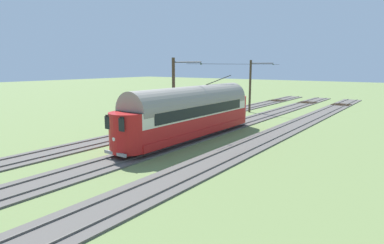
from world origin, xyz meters
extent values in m
plane|color=olive|center=(0.00, 0.00, 0.00)|extent=(220.00, 220.00, 0.00)
cube|color=#56514C|center=(-5.05, 0.00, 0.05)|extent=(2.80, 80.00, 0.10)
cube|color=#59544C|center=(-4.33, 0.00, 0.14)|extent=(0.07, 80.00, 0.08)
cube|color=#59544C|center=(-5.76, 0.00, 0.14)|extent=(0.07, 80.00, 0.08)
cube|color=#382819|center=(-5.05, -32.00, 0.11)|extent=(2.50, 0.24, 0.08)
cube|color=#382819|center=(-5.05, -31.35, 0.11)|extent=(2.50, 0.24, 0.08)
cube|color=#382819|center=(-5.05, -30.70, 0.11)|extent=(2.50, 0.24, 0.08)
cube|color=#382819|center=(-5.05, -30.05, 0.11)|extent=(2.50, 0.24, 0.08)
cube|color=#382819|center=(-5.05, -29.40, 0.11)|extent=(2.50, 0.24, 0.08)
cube|color=#56514C|center=(0.00, 0.00, 0.05)|extent=(2.80, 80.00, 0.10)
cube|color=#59544C|center=(0.72, 0.00, 0.14)|extent=(0.07, 80.00, 0.08)
cube|color=#59544C|center=(-0.72, 0.00, 0.14)|extent=(0.07, 80.00, 0.08)
cube|color=#382819|center=(0.00, -32.00, 0.11)|extent=(2.50, 0.24, 0.08)
cube|color=#382819|center=(0.00, -31.35, 0.11)|extent=(2.50, 0.24, 0.08)
cube|color=#382819|center=(0.00, -30.70, 0.11)|extent=(2.50, 0.24, 0.08)
cube|color=#382819|center=(0.00, -30.05, 0.11)|extent=(2.50, 0.24, 0.08)
cube|color=#382819|center=(0.00, -29.40, 0.11)|extent=(2.50, 0.24, 0.08)
cube|color=#56514C|center=(5.05, 0.00, 0.05)|extent=(2.80, 80.00, 0.10)
cube|color=#59544C|center=(5.76, 0.00, 0.14)|extent=(0.07, 80.00, 0.08)
cube|color=#59544C|center=(4.33, 0.00, 0.14)|extent=(0.07, 80.00, 0.08)
cube|color=#382819|center=(5.05, -32.00, 0.11)|extent=(2.50, 0.24, 0.08)
cube|color=#382819|center=(5.05, -31.35, 0.11)|extent=(2.50, 0.24, 0.08)
cube|color=#382819|center=(5.05, -30.70, 0.11)|extent=(2.50, 0.24, 0.08)
cube|color=#382819|center=(5.05, -30.05, 0.11)|extent=(2.50, 0.24, 0.08)
cube|color=#382819|center=(5.05, -29.40, 0.11)|extent=(2.50, 0.24, 0.08)
cube|color=red|center=(0.00, 0.91, 0.71)|extent=(2.65, 13.93, 0.55)
cube|color=red|center=(0.00, 0.91, 1.46)|extent=(2.55, 13.93, 0.95)
cube|color=beige|center=(0.00, 0.91, 2.46)|extent=(2.55, 13.93, 1.05)
cylinder|color=gray|center=(0.00, 0.91, 2.98)|extent=(2.65, 13.65, 2.65)
cylinder|color=red|center=(0.00, 7.82, 1.70)|extent=(2.55, 2.55, 2.55)
cylinder|color=red|center=(0.00, -6.01, 1.70)|extent=(2.55, 2.55, 2.55)
cube|color=black|center=(0.00, 8.95, 2.72)|extent=(1.63, 0.08, 0.36)
cube|color=black|center=(0.00, 8.99, 2.41)|extent=(1.73, 0.06, 0.80)
cube|color=black|center=(1.29, 0.91, 2.46)|extent=(0.04, 11.70, 0.80)
cube|color=black|center=(-1.29, 0.91, 2.46)|extent=(0.04, 11.70, 0.80)
cylinder|color=silver|center=(0.00, 9.08, 1.46)|extent=(0.24, 0.06, 0.24)
cube|color=gray|center=(0.00, 9.02, 0.53)|extent=(1.94, 0.12, 0.20)
cylinder|color=black|center=(0.00, -3.31, 4.66)|extent=(0.07, 4.27, 0.78)
cylinder|color=black|center=(0.72, 5.36, 0.56)|extent=(0.10, 0.76, 0.76)
cylinder|color=black|center=(-0.72, 5.36, 0.56)|extent=(0.10, 0.76, 0.76)
cylinder|color=black|center=(0.72, -3.55, 0.56)|extent=(0.10, 0.76, 0.76)
cylinder|color=black|center=(-0.72, -3.55, 0.56)|extent=(0.10, 0.76, 0.76)
cylinder|color=#423323|center=(2.95, -15.85, 3.31)|extent=(0.28, 0.28, 6.62)
cylinder|color=#2D2D2D|center=(1.47, -15.85, 6.22)|extent=(2.95, 0.10, 0.10)
sphere|color=#334733|center=(0.00, -15.85, 6.07)|extent=(0.16, 0.16, 0.16)
cylinder|color=#423323|center=(2.95, -0.42, 3.31)|extent=(0.28, 0.28, 6.62)
cylinder|color=#2D2D2D|center=(1.47, -0.42, 6.22)|extent=(2.95, 0.10, 0.10)
sphere|color=#334733|center=(0.00, -0.42, 6.07)|extent=(0.16, 0.16, 0.16)
cylinder|color=black|center=(0.00, -8.14, 6.07)|extent=(0.03, 19.43, 0.03)
cylinder|color=black|center=(1.47, -15.85, 6.22)|extent=(2.95, 0.02, 0.02)
camera|label=1|loc=(-15.32, 22.04, 5.92)|focal=30.35mm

